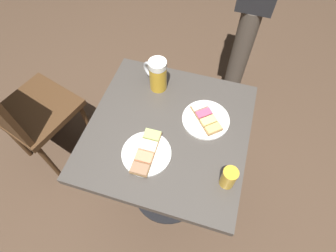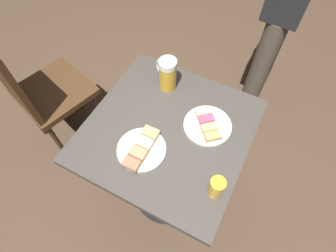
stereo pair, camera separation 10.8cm
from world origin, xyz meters
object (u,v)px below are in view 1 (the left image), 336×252
plate_near (206,119)px  cafe_chair (21,111)px  plate_far (146,153)px  beer_glass_small (229,178)px  beer_mug (157,75)px

plate_near → cafe_chair: 0.96m
plate_far → beer_glass_small: (0.32, -0.03, 0.04)m
plate_near → cafe_chair: size_ratio=0.21×
beer_mug → beer_glass_small: 0.53m
beer_mug → cafe_chair: 0.77m
plate_near → plate_far: size_ratio=1.01×
plate_far → beer_glass_small: 0.32m
beer_glass_small → cafe_chair: (-1.07, 0.16, -0.24)m
beer_glass_small → beer_mug: bearing=136.2°
plate_near → cafe_chair: bearing=-174.9°
plate_far → cafe_chair: size_ratio=0.21×
beer_glass_small → cafe_chair: cafe_chair is taller
plate_far → beer_mug: bearing=100.7°
cafe_chair → beer_glass_small: bearing=8.1°
beer_mug → plate_far: bearing=-79.3°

